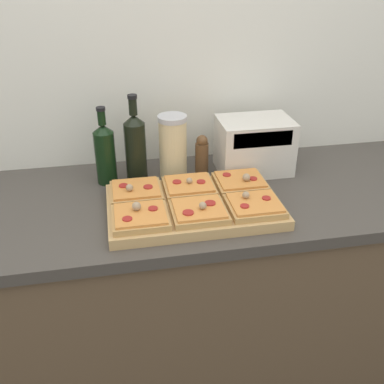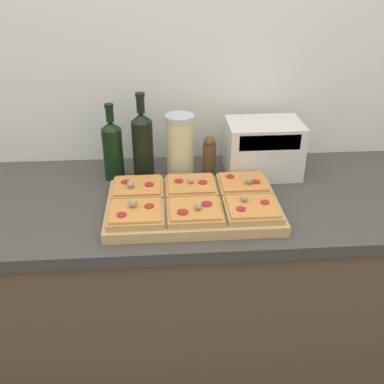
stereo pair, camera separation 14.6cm
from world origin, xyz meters
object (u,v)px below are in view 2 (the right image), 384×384
(cutting_board, at_px, (193,206))
(pepper_mill, at_px, (209,156))
(wine_bottle, at_px, (143,144))
(toaster_oven, at_px, (263,148))
(olive_oil_bottle, at_px, (113,149))
(grain_jar_tall, at_px, (180,146))

(cutting_board, height_order, pepper_mill, pepper_mill)
(wine_bottle, xyz_separation_m, toaster_oven, (0.44, -0.00, -0.03))
(pepper_mill, relative_size, toaster_oven, 0.53)
(pepper_mill, xyz_separation_m, toaster_oven, (0.20, -0.00, 0.03))
(wine_bottle, bearing_deg, pepper_mill, -0.00)
(cutting_board, relative_size, wine_bottle, 1.73)
(cutting_board, height_order, toaster_oven, toaster_oven)
(cutting_board, bearing_deg, toaster_oven, 42.79)
(wine_bottle, height_order, toaster_oven, wine_bottle)
(cutting_board, xyz_separation_m, pepper_mill, (0.08, 0.26, 0.06))
(wine_bottle, bearing_deg, toaster_oven, -0.11)
(wine_bottle, bearing_deg, olive_oil_bottle, -180.00)
(cutting_board, bearing_deg, wine_bottle, 121.70)
(olive_oil_bottle, relative_size, pepper_mill, 1.82)
(cutting_board, height_order, olive_oil_bottle, olive_oil_bottle)
(cutting_board, height_order, wine_bottle, wine_bottle)
(olive_oil_bottle, xyz_separation_m, grain_jar_tall, (0.24, 0.00, 0.00))
(pepper_mill, bearing_deg, cutting_board, -107.23)
(cutting_board, distance_m, olive_oil_bottle, 0.39)
(cutting_board, relative_size, pepper_mill, 3.55)
(olive_oil_bottle, relative_size, toaster_oven, 0.96)
(olive_oil_bottle, xyz_separation_m, toaster_oven, (0.55, -0.00, -0.01))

